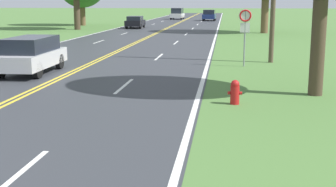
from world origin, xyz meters
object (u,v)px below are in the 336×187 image
car_black_sedan_mid_near (135,22)px  car_dark_blue_hatchback_mid_far (209,15)px  car_silver_van_approaching (31,54)px  fire_hydrant (235,92)px  car_white_suv_receding (177,13)px  traffic_sign (245,23)px

car_black_sedan_mid_near → car_dark_blue_hatchback_mid_far: (7.57, 21.18, 0.19)m
car_silver_van_approaching → fire_hydrant: bearing=-122.6°
car_black_sedan_mid_near → car_white_suv_receding: (2.08, 26.36, 0.25)m
traffic_sign → car_white_suv_receding: 57.31m
car_black_sedan_mid_near → car_white_suv_receding: bearing=-6.1°
fire_hydrant → car_white_suv_receding: car_white_suv_receding is taller
fire_hydrant → car_silver_van_approaching: (-8.44, 5.06, 0.45)m
traffic_sign → fire_hydrant: bearing=-94.0°
car_silver_van_approaching → car_dark_blue_hatchback_mid_far: size_ratio=1.06×
traffic_sign → car_black_sedan_mid_near: bearing=109.9°
fire_hydrant → car_silver_van_approaching: bearing=149.1°
fire_hydrant → car_dark_blue_hatchback_mid_far: size_ratio=0.17×
car_black_sedan_mid_near → traffic_sign: bearing=-161.7°
fire_hydrant → car_dark_blue_hatchback_mid_far: 59.78m
traffic_sign → car_dark_blue_hatchback_mid_far: 51.55m
traffic_sign → car_silver_van_approaching: 9.65m
fire_hydrant → car_dark_blue_hatchback_mid_far: bearing=92.7°
car_silver_van_approaching → car_white_suv_receding: bearing=-1.7°
fire_hydrant → car_black_sedan_mid_near: car_black_sedan_mid_near is taller
car_silver_van_approaching → car_dark_blue_hatchback_mid_far: 54.94m
fire_hydrant → car_white_suv_receding: size_ratio=0.18×
car_white_suv_receding → car_black_sedan_mid_near: bearing=178.3°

